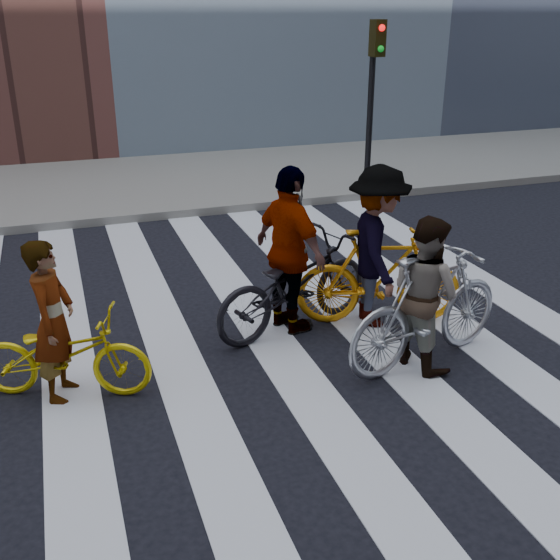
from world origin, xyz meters
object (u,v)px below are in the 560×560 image
rider_right (377,248)px  rider_rear (290,251)px  rider_mid (425,293)px  bike_dark_rear (294,285)px  bike_yellow_left (64,354)px  rider_left (53,321)px  bike_silver_mid (428,309)px  bike_yellow_right (379,277)px  traffic_signal (374,78)px

rider_right → rider_rear: size_ratio=0.98×
rider_mid → rider_rear: 1.59m
bike_dark_rear → rider_right: bearing=-117.8°
rider_mid → bike_yellow_left: bearing=66.5°
rider_left → rider_rear: size_ratio=0.82×
rider_left → rider_rear: (2.57, 0.61, 0.17)m
rider_mid → rider_rear: size_ratio=0.84×
bike_yellow_left → rider_left: bearing=110.2°
bike_yellow_left → bike_silver_mid: (3.60, -0.59, 0.18)m
bike_yellow_left → bike_yellow_right: 3.61m
bike_yellow_left → rider_right: bearing=-62.6°
bike_dark_rear → rider_left: bearing=85.0°
bike_yellow_left → traffic_signal: bearing=-26.5°
traffic_signal → bike_yellow_right: (-2.49, -5.29, -1.70)m
bike_dark_rear → rider_rear: 0.41m
traffic_signal → rider_right: traffic_signal is taller
bike_yellow_left → rider_right: size_ratio=0.88×
traffic_signal → bike_silver_mid: size_ratio=1.60×
rider_rear → rider_left: bearing=85.2°
traffic_signal → rider_mid: traffic_signal is taller
bike_yellow_left → rider_mid: rider_mid is taller
traffic_signal → rider_left: traffic_signal is taller
bike_silver_mid → rider_left: (-3.65, 0.59, 0.17)m
rider_left → rider_right: rider_right is taller
traffic_signal → bike_yellow_right: size_ratio=1.71×
rider_mid → rider_right: 1.04m
rider_right → rider_rear: 1.02m
bike_dark_rear → rider_right: 1.05m
rider_right → bike_dark_rear: bearing=96.8°
bike_yellow_left → bike_yellow_right: bearing=-62.7°
rider_right → rider_mid: bearing=-162.2°
rider_left → bike_yellow_left: bearing=-69.8°
rider_mid → bike_silver_mid: bearing=-104.1°
traffic_signal → rider_left: size_ratio=2.08×
rider_rear → bike_dark_rear: bearing=-108.1°
traffic_signal → bike_dark_rear: size_ratio=1.56×
bike_dark_rear → rider_right: size_ratio=1.12×
bike_dark_rear → rider_right: (0.96, -0.16, 0.39)m
bike_dark_rear → rider_mid: rider_mid is taller
bike_yellow_left → bike_dark_rear: bike_dark_rear is taller
traffic_signal → rider_rear: 6.37m
rider_left → traffic_signal: bearing=-26.7°
traffic_signal → rider_mid: 6.96m
bike_yellow_right → bike_dark_rear: 1.02m
traffic_signal → rider_right: size_ratio=1.74×
bike_yellow_left → rider_rear: bearing=-56.2°
bike_yellow_right → bike_dark_rear: bearing=97.3°
bike_silver_mid → rider_mid: rider_mid is taller
rider_mid → rider_left: bearing=66.6°
bike_yellow_right → rider_mid: bearing=-165.0°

